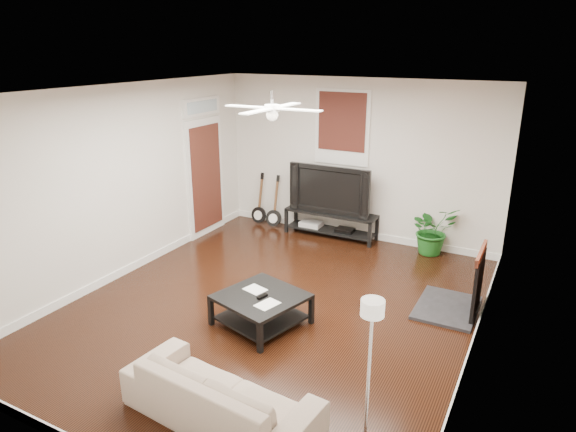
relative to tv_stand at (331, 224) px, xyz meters
name	(u,v)px	position (x,y,z in m)	size (l,w,h in m)	color
room	(273,206)	(0.38, -2.78, 1.17)	(5.01, 6.01, 2.81)	black
brick_accent	(496,213)	(2.87, -1.78, 1.17)	(0.02, 2.20, 2.80)	brown
fireplace	(462,280)	(2.58, -1.78, 0.23)	(0.80, 1.10, 0.92)	black
window_back	(342,128)	(0.08, 0.19, 1.72)	(1.00, 0.06, 1.30)	#3F1511
door_left	(205,166)	(-2.08, -0.88, 1.02)	(0.08, 1.00, 2.50)	white
tv_stand	(331,224)	(0.00, 0.00, 0.00)	(1.67, 0.45, 0.47)	black
tv	(332,188)	(0.00, 0.02, 0.66)	(1.50, 0.20, 0.86)	black
coffee_table	(261,310)	(0.46, -3.24, -0.04)	(0.94, 0.94, 0.39)	black
sofa	(220,395)	(1.00, -4.89, 0.04)	(1.88, 0.73, 0.55)	tan
floor_lamp	(368,387)	(2.35, -4.79, 0.53)	(0.25, 0.25, 1.53)	silver
potted_plant	(433,230)	(1.80, 0.04, 0.18)	(0.74, 0.64, 0.83)	#1B611E
guitar_left	(258,199)	(-1.50, -0.03, 0.26)	(0.31, 0.22, 0.99)	black
guitar_right	(274,202)	(-1.15, -0.06, 0.26)	(0.31, 0.22, 0.99)	black
ceiling_fan	(272,108)	(0.38, -2.78, 2.37)	(1.24, 1.24, 0.32)	white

